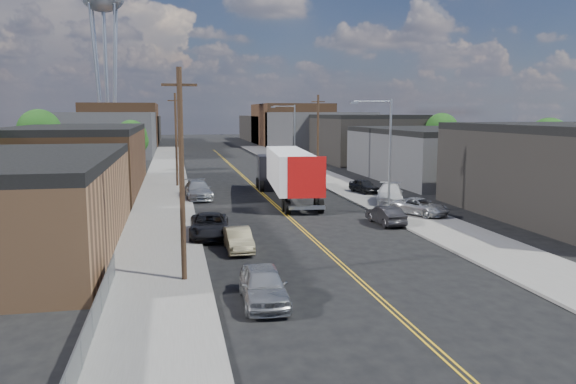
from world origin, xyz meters
name	(u,v)px	position (x,y,z in m)	size (l,w,h in m)	color
ground	(237,171)	(0.00, 60.00, 0.00)	(260.00, 260.00, 0.00)	black
centerline	(253,185)	(0.00, 45.00, 0.01)	(0.32, 120.00, 0.01)	gold
sidewalk_left	(165,186)	(-9.50, 45.00, 0.07)	(5.00, 140.00, 0.15)	slate
sidewalk_right	(335,182)	(9.50, 45.00, 0.07)	(5.00, 140.00, 0.15)	slate
warehouse_tan	(6,204)	(-18.00, 18.00, 2.80)	(12.00, 22.00, 5.60)	brown
warehouse_brown	(79,159)	(-18.00, 44.00, 3.30)	(12.00, 26.00, 6.60)	#4D321F
industrial_right_b	(434,154)	(22.00, 46.00, 3.05)	(14.00, 24.00, 6.10)	#39393B
industrial_right_c	(362,138)	(22.00, 72.00, 3.80)	(14.00, 22.00, 7.60)	black
skyline_left_a	(111,134)	(-20.00, 95.00, 4.00)	(16.00, 30.00, 8.00)	#39393B
skyline_right_a	(316,132)	(20.00, 95.00, 4.00)	(16.00, 30.00, 8.00)	#39393B
skyline_left_b	(122,125)	(-20.00, 120.00, 5.00)	(16.00, 26.00, 10.00)	#4D321F
skyline_right_b	(291,124)	(20.00, 120.00, 5.00)	(16.00, 26.00, 10.00)	#4D321F
skyline_left_c	(129,129)	(-20.00, 140.00, 3.50)	(16.00, 40.00, 7.00)	black
skyline_right_c	(276,128)	(20.00, 140.00, 3.50)	(16.00, 40.00, 7.00)	black
water_tower	(103,2)	(-22.00, 110.00, 30.65)	(9.00, 9.00, 36.90)	gray
streetlight_near	(385,147)	(7.60, 25.00, 5.33)	(3.39, 0.25, 9.00)	gray
streetlight_far	(292,132)	(7.60, 60.00, 5.33)	(3.39, 0.25, 9.00)	gray
utility_pole_left_near	(182,174)	(-8.20, 10.00, 5.14)	(1.60, 0.26, 10.00)	black
utility_pole_left_far	(176,139)	(-8.20, 45.00, 5.14)	(1.60, 0.26, 10.00)	black
utility_pole_right	(318,137)	(8.20, 48.00, 5.14)	(1.60, 0.26, 10.00)	black
chainlink_fence	(92,324)	(-11.50, 3.50, 0.66)	(0.05, 16.00, 1.22)	slate
tree_left_mid	(40,134)	(-23.94, 55.00, 5.48)	(5.10, 5.04, 8.37)	black
tree_left_far	(132,138)	(-13.94, 62.00, 4.57)	(4.35, 4.20, 6.97)	black
tree_right_near	(549,142)	(30.06, 36.00, 4.87)	(4.60, 4.48, 7.44)	black
tree_right_far	(442,132)	(30.06, 60.00, 5.18)	(4.85, 4.76, 7.91)	black
semi_truck	(285,171)	(1.50, 34.31, 2.63)	(4.26, 17.80, 4.61)	silver
car_left_a	(264,285)	(-5.00, 6.28, 0.79)	(1.87, 4.65, 1.59)	gray
car_left_b	(238,240)	(-5.00, 15.53, 0.67)	(1.41, 4.05, 1.34)	#8B7F5B
car_left_c	(210,226)	(-6.40, 19.47, 0.76)	(2.51, 5.44, 1.51)	black
car_left_d	(198,190)	(-6.40, 35.99, 0.83)	(2.32, 5.70, 1.65)	#A2A4A7
car_right_oncoming	(386,215)	(6.23, 21.10, 0.68)	(1.44, 4.13, 1.36)	black
car_right_lot_a	(420,207)	(9.91, 23.40, 0.79)	(2.13, 4.63, 1.29)	#A7A9AC
car_right_lot_b	(390,194)	(9.89, 29.47, 0.94)	(2.21, 5.43, 1.57)	silver
car_right_lot_c	(364,186)	(9.76, 35.88, 0.81)	(1.56, 3.88, 1.32)	black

